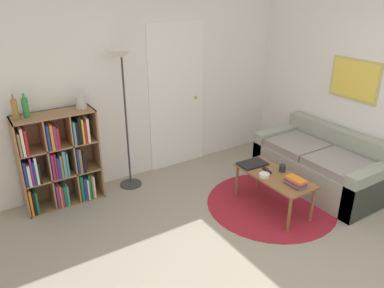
# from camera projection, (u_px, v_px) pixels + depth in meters

# --- Properties ---
(ground_plane) EXTENTS (14.00, 14.00, 0.00)m
(ground_plane) POSITION_uv_depth(u_px,v_px,m) (287.00, 279.00, 3.43)
(ground_plane) COLOR gray
(wall_back) EXTENTS (7.10, 0.11, 2.60)m
(wall_back) POSITION_uv_depth(u_px,v_px,m) (151.00, 82.00, 4.98)
(wall_back) COLOR silver
(wall_back) RESTS_ON ground_plane
(wall_right) EXTENTS (0.08, 5.63, 2.60)m
(wall_right) POSITION_uv_depth(u_px,v_px,m) (336.00, 81.00, 4.95)
(wall_right) COLOR silver
(wall_right) RESTS_ON ground_plane
(rug) EXTENTS (1.56, 1.56, 0.01)m
(rug) POSITION_uv_depth(u_px,v_px,m) (271.00, 204.00, 4.60)
(rug) COLOR maroon
(rug) RESTS_ON ground_plane
(bookshelf) EXTENTS (0.91, 0.34, 1.15)m
(bookshelf) POSITION_uv_depth(u_px,v_px,m) (59.00, 161.00, 4.43)
(bookshelf) COLOR #936B47
(bookshelf) RESTS_ON ground_plane
(floor_lamp) EXTENTS (0.29, 0.29, 1.79)m
(floor_lamp) POSITION_uv_depth(u_px,v_px,m) (123.00, 81.00, 4.48)
(floor_lamp) COLOR #333333
(floor_lamp) RESTS_ON ground_plane
(couch) EXTENTS (0.84, 1.65, 0.74)m
(couch) POSITION_uv_depth(u_px,v_px,m) (322.00, 165.00, 4.95)
(couch) COLOR gray
(couch) RESTS_ON ground_plane
(coffee_table) EXTENTS (0.44, 0.97, 0.44)m
(coffee_table) POSITION_uv_depth(u_px,v_px,m) (274.00, 179.00, 4.38)
(coffee_table) COLOR brown
(coffee_table) RESTS_ON ground_plane
(laptop) EXTENTS (0.36, 0.25, 0.02)m
(laptop) POSITION_uv_depth(u_px,v_px,m) (253.00, 164.00, 4.59)
(laptop) COLOR black
(laptop) RESTS_ON coffee_table
(bowl) EXTENTS (0.12, 0.12, 0.04)m
(bowl) POSITION_uv_depth(u_px,v_px,m) (264.00, 175.00, 4.29)
(bowl) COLOR silver
(bowl) RESTS_ON coffee_table
(book_stack_on_table) EXTENTS (0.14, 0.24, 0.08)m
(book_stack_on_table) POSITION_uv_depth(u_px,v_px,m) (295.00, 182.00, 4.11)
(book_stack_on_table) COLOR teal
(book_stack_on_table) RESTS_ON coffee_table
(cup) EXTENTS (0.08, 0.08, 0.09)m
(cup) POSITION_uv_depth(u_px,v_px,m) (282.00, 168.00, 4.41)
(cup) COLOR #28282D
(cup) RESTS_ON coffee_table
(remote) EXTENTS (0.08, 0.16, 0.02)m
(remote) POSITION_uv_depth(u_px,v_px,m) (267.00, 170.00, 4.43)
(remote) COLOR black
(remote) RESTS_ON coffee_table
(bottle_left) EXTENTS (0.06, 0.06, 0.28)m
(bottle_left) POSITION_uv_depth(u_px,v_px,m) (15.00, 109.00, 3.96)
(bottle_left) COLOR olive
(bottle_left) RESTS_ON bookshelf
(bottle_middle) EXTENTS (0.07, 0.07, 0.27)m
(bottle_middle) POSITION_uv_depth(u_px,v_px,m) (25.00, 107.00, 4.04)
(bottle_middle) COLOR #2D8438
(bottle_middle) RESTS_ON bookshelf
(vase_on_shelf) EXTENTS (0.12, 0.12, 0.15)m
(vase_on_shelf) POSITION_uv_depth(u_px,v_px,m) (81.00, 102.00, 4.33)
(vase_on_shelf) COLOR #B7B2A8
(vase_on_shelf) RESTS_ON bookshelf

